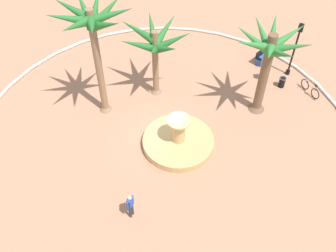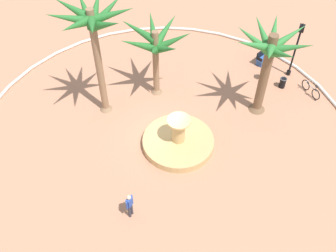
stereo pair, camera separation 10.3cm
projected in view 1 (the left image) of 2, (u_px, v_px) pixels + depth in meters
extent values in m
plane|color=tan|center=(164.00, 135.00, 22.37)|extent=(80.00, 80.00, 0.00)
torus|color=silver|center=(164.00, 134.00, 22.29)|extent=(22.31, 22.31, 0.20)
cylinder|color=tan|center=(178.00, 142.00, 21.70)|extent=(4.06, 4.06, 0.45)
cylinder|color=#236093|center=(178.00, 142.00, 21.72)|extent=(3.57, 3.57, 0.34)
cylinder|color=tan|center=(179.00, 131.00, 20.99)|extent=(0.73, 0.73, 1.48)
cylinder|color=#E0B370|center=(179.00, 121.00, 20.40)|extent=(1.30, 1.30, 0.12)
cylinder|color=brown|center=(264.00, 75.00, 21.86)|extent=(0.54, 0.54, 5.42)
cone|color=brown|center=(257.00, 106.00, 23.66)|extent=(1.03, 1.03, 0.50)
cone|color=#337F38|center=(253.00, 39.00, 20.54)|extent=(2.27, 0.64, 1.59)
cone|color=#337F38|center=(254.00, 45.00, 19.96)|extent=(2.15, 1.89, 1.35)
cone|color=#337F38|center=(270.00, 52.00, 19.44)|extent=(0.73, 2.36, 1.25)
cone|color=#337F38|center=(281.00, 54.00, 19.62)|extent=(1.89, 2.08, 1.57)
cone|color=#337F38|center=(291.00, 47.00, 19.91)|extent=(2.32, 0.69, 1.43)
cone|color=#337F38|center=(288.00, 36.00, 20.50)|extent=(1.95, 2.09, 1.37)
cone|color=#337F38|center=(273.00, 31.00, 20.86)|extent=(0.84, 2.36, 1.36)
cone|color=#337F38|center=(262.00, 33.00, 20.89)|extent=(1.91, 2.07, 1.56)
cylinder|color=#8E6B4C|center=(99.00, 65.00, 21.25)|extent=(0.41, 0.41, 6.94)
cone|color=#8E6B4C|center=(105.00, 107.00, 23.61)|extent=(0.77, 0.77, 0.50)
cone|color=#28702D|center=(72.00, 9.00, 19.24)|extent=(2.37, 0.78, 1.11)
cone|color=#28702D|center=(68.00, 19.00, 18.78)|extent=(2.20, 1.82, 1.25)
cone|color=#28702D|center=(77.00, 25.00, 18.26)|extent=(0.78, 2.37, 1.13)
cone|color=#28702D|center=(91.00, 26.00, 18.18)|extent=(1.75, 2.25, 1.12)
cone|color=#28702D|center=(105.00, 25.00, 18.63)|extent=(2.34, 1.19, 1.49)
cone|color=#28702D|center=(112.00, 14.00, 18.96)|extent=(2.35, 1.46, 1.17)
cone|color=#28702D|center=(107.00, 11.00, 19.55)|extent=(1.44, 2.30, 1.52)
cone|color=#28702D|center=(96.00, 7.00, 19.74)|extent=(1.13, 2.35, 1.48)
cone|color=#28702D|center=(84.00, 9.00, 19.69)|extent=(2.06, 1.92, 1.56)
cylinder|color=#8E6B4C|center=(155.00, 64.00, 23.22)|extent=(0.39, 0.39, 4.57)
cone|color=#8E6B4C|center=(156.00, 89.00, 24.72)|extent=(0.74, 0.74, 0.50)
cone|color=#28702D|center=(138.00, 31.00, 22.15)|extent=(2.49, 0.91, 1.15)
cone|color=#28702D|center=(138.00, 45.00, 21.67)|extent=(2.00, 2.10, 1.64)
cone|color=#28702D|center=(153.00, 51.00, 21.32)|extent=(1.28, 2.37, 1.71)
cone|color=#28702D|center=(165.00, 49.00, 21.43)|extent=(2.27, 1.69, 1.69)
cone|color=#28702D|center=(173.00, 41.00, 21.94)|extent=(2.39, 1.29, 1.65)
cone|color=#28702D|center=(165.00, 30.00, 22.51)|extent=(1.02, 2.46, 1.46)
cone|color=#28702D|center=(152.00, 28.00, 22.61)|extent=(1.73, 2.34, 1.42)
cube|color=#335BA8|center=(265.00, 56.00, 26.77)|extent=(1.10, 1.67, 0.12)
cube|color=black|center=(263.00, 51.00, 26.65)|extent=(0.71, 1.50, 0.50)
cube|color=#2B4E8F|center=(264.00, 59.00, 26.95)|extent=(1.01, 1.53, 0.39)
cube|color=black|center=(271.00, 50.00, 27.02)|extent=(0.44, 0.25, 0.24)
cube|color=black|center=(259.00, 59.00, 26.31)|extent=(0.44, 0.25, 0.24)
cylinder|color=black|center=(293.00, 53.00, 24.89)|extent=(0.12, 0.12, 3.43)
cylinder|color=black|center=(288.00, 72.00, 26.04)|extent=(0.28, 0.28, 0.30)
cube|color=black|center=(301.00, 28.00, 23.46)|extent=(0.32, 0.32, 0.44)
sphere|color=#F2EDCC|center=(301.00, 28.00, 23.46)|extent=(0.22, 0.22, 0.22)
cone|color=black|center=(302.00, 24.00, 23.26)|extent=(0.20, 0.20, 0.18)
cylinder|color=black|center=(282.00, 82.00, 25.01)|extent=(0.40, 0.40, 0.70)
torus|color=#4C4C51|center=(283.00, 78.00, 24.75)|extent=(0.46, 0.46, 0.06)
torus|color=black|center=(305.00, 84.00, 24.86)|extent=(0.57, 0.54, 0.72)
torus|color=black|center=(315.00, 94.00, 24.25)|extent=(0.57, 0.54, 0.72)
cylinder|color=#99999E|center=(311.00, 86.00, 24.38)|extent=(0.73, 0.69, 0.05)
cylinder|color=#99999E|center=(315.00, 88.00, 24.06)|extent=(0.04, 0.04, 0.30)
cube|color=black|center=(316.00, 86.00, 23.93)|extent=(0.21, 0.21, 0.06)
cylinder|color=#99999E|center=(307.00, 80.00, 24.56)|extent=(0.32, 0.34, 0.03)
cylinder|color=#33333D|center=(266.00, 74.00, 25.42)|extent=(0.14, 0.14, 0.88)
cylinder|color=#33333D|center=(265.00, 76.00, 25.33)|extent=(0.14, 0.14, 0.88)
cube|color=yellow|center=(267.00, 66.00, 24.84)|extent=(0.32, 0.39, 0.56)
sphere|color=tan|center=(269.00, 61.00, 24.55)|extent=(0.22, 0.22, 0.22)
cylinder|color=yellow|center=(269.00, 65.00, 24.95)|extent=(0.09, 0.09, 0.53)
cylinder|color=yellow|center=(265.00, 68.00, 24.74)|extent=(0.09, 0.09, 0.53)
cylinder|color=#33333D|center=(130.00, 212.00, 18.41)|extent=(0.14, 0.14, 0.90)
cylinder|color=#33333D|center=(132.00, 209.00, 18.52)|extent=(0.14, 0.14, 0.90)
cube|color=#2D4CA5|center=(130.00, 202.00, 17.93)|extent=(0.23, 0.36, 0.56)
sphere|color=beige|center=(129.00, 198.00, 17.64)|extent=(0.22, 0.22, 0.22)
cylinder|color=#2D4CA5|center=(128.00, 206.00, 17.80)|extent=(0.09, 0.09, 0.53)
cylinder|color=#2D4CA5|center=(133.00, 199.00, 18.06)|extent=(0.09, 0.09, 0.53)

